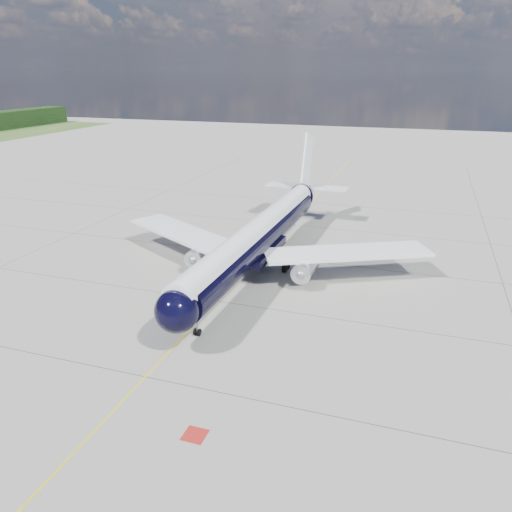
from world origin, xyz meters
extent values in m
plane|color=gray|center=(0.00, 30.00, 0.00)|extent=(320.00, 320.00, 0.00)
cube|color=yellow|center=(0.00, 25.00, 0.00)|extent=(0.16, 160.00, 0.01)
cube|color=maroon|center=(6.80, -10.00, 0.00)|extent=(1.60, 1.60, 0.01)
cylinder|color=black|center=(1.52, 19.34, 4.28)|extent=(4.67, 38.78, 3.87)
sphere|color=black|center=(1.10, -1.03, 4.28)|extent=(3.95, 3.95, 3.87)
cone|color=black|center=(2.02, 43.27, 4.89)|extent=(4.02, 7.21, 3.87)
cylinder|color=white|center=(1.52, 19.34, 5.25)|extent=(3.86, 40.80, 3.02)
cube|color=black|center=(1.10, -1.23, 4.84)|extent=(2.47, 1.27, 0.56)
cube|color=white|center=(-9.14, 21.09, 3.36)|extent=(19.56, 13.98, 0.33)
cube|color=white|center=(12.25, 20.65, 3.36)|extent=(19.75, 13.37, 0.33)
cube|color=black|center=(1.52, 19.34, 2.85)|extent=(4.49, 10.27, 1.02)
cylinder|color=silver|center=(-5.14, 17.44, 2.19)|extent=(2.38, 4.73, 2.28)
cylinder|color=silver|center=(8.10, 17.17, 2.19)|extent=(2.38, 4.73, 2.28)
sphere|color=gray|center=(-5.19, 15.30, 2.19)|extent=(1.14, 1.14, 1.12)
sphere|color=gray|center=(8.05, 15.03, 2.19)|extent=(1.14, 1.14, 1.12)
cube|color=white|center=(-5.14, 17.65, 2.95)|extent=(0.29, 3.26, 1.12)
cube|color=white|center=(8.10, 17.37, 2.95)|extent=(0.29, 3.26, 1.12)
cube|color=white|center=(2.00, 42.77, 10.08)|extent=(0.46, 6.47, 8.68)
cube|color=white|center=(2.02, 43.27, 5.70)|extent=(13.31, 3.53, 0.22)
cylinder|color=gray|center=(1.17, 2.54, 1.27)|extent=(0.19, 0.19, 2.14)
cylinder|color=black|center=(0.97, 2.54, 0.36)|extent=(0.20, 0.72, 0.71)
cylinder|color=black|center=(1.38, 2.53, 0.36)|extent=(0.20, 0.72, 0.71)
cylinder|color=gray|center=(-1.71, 20.94, 1.38)|extent=(0.27, 0.27, 1.94)
cylinder|color=gray|center=(4.81, 20.80, 1.38)|extent=(0.27, 0.27, 1.94)
cylinder|color=black|center=(-1.72, 20.38, 0.56)|extent=(0.48, 1.13, 1.12)
cylinder|color=black|center=(-1.70, 21.50, 0.56)|extent=(0.48, 1.13, 1.12)
cylinder|color=black|center=(4.80, 20.24, 0.56)|extent=(0.48, 1.13, 1.12)
cylinder|color=black|center=(4.82, 21.36, 0.56)|extent=(0.48, 1.13, 1.12)
camera|label=1|loc=(19.64, -34.94, 23.56)|focal=35.00mm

